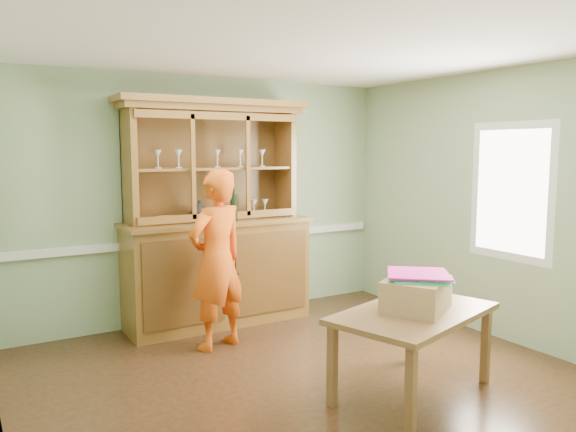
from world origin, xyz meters
TOP-DOWN VIEW (x-y plane):
  - floor at (0.00, 0.00)m, footprint 4.50×4.50m
  - ceiling at (0.00, 0.00)m, footprint 4.50×4.50m
  - wall_back at (0.00, 2.00)m, footprint 4.50×0.00m
  - wall_right at (2.25, 0.00)m, footprint 0.00×4.00m
  - wall_front at (0.00, -2.00)m, footprint 4.50×0.00m
  - chair_rail at (0.00, 1.98)m, footprint 4.41×0.05m
  - window_panel at (2.23, -0.30)m, footprint 0.03×0.96m
  - china_hutch at (-0.01, 1.72)m, footprint 2.08×0.69m
  - dining_table at (0.57, -0.75)m, footprint 1.51×1.15m
  - cardboard_box at (0.59, -0.75)m, footprint 0.68×0.64m
  - kite_stack at (0.62, -0.74)m, footprint 0.62×0.62m
  - person at (-0.32, 0.99)m, footprint 0.72×0.58m

SIDE VIEW (x-z plane):
  - floor at x=0.00m, z-range 0.00..0.00m
  - dining_table at x=0.57m, z-range 0.26..0.92m
  - cardboard_box at x=0.59m, z-range 0.67..0.92m
  - china_hutch at x=-0.01m, z-range -0.37..2.07m
  - person at x=-0.32m, z-range 0.00..1.72m
  - chair_rail at x=0.00m, z-range 0.86..0.94m
  - kite_stack at x=0.62m, z-range 0.92..0.96m
  - wall_back at x=0.00m, z-range -0.90..3.60m
  - wall_right at x=2.25m, z-range -0.65..3.35m
  - wall_front at x=0.00m, z-range -0.90..3.60m
  - window_panel at x=2.23m, z-range 0.82..2.18m
  - ceiling at x=0.00m, z-range 2.70..2.70m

